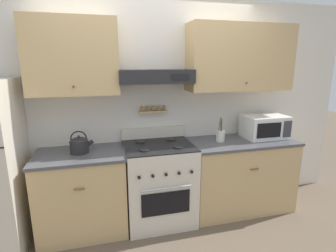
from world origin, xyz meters
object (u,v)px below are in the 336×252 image
at_px(tea_kettle, 79,144).
at_px(utensil_crock, 220,135).
at_px(microwave, 265,127).
at_px(stove_range, 159,183).

xyz_separation_m(tea_kettle, utensil_crock, (1.60, 0.00, -0.02)).
relative_size(microwave, utensil_crock, 1.85).
xyz_separation_m(stove_range, tea_kettle, (-0.84, 0.04, 0.52)).
bearing_deg(microwave, utensil_crock, -178.34).
distance_m(stove_range, tea_kettle, 0.99).
distance_m(stove_range, utensil_crock, 0.92).
bearing_deg(microwave, stove_range, -177.67).
distance_m(microwave, utensil_crock, 0.62).
height_order(stove_range, microwave, microwave).
bearing_deg(utensil_crock, tea_kettle, -180.00).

